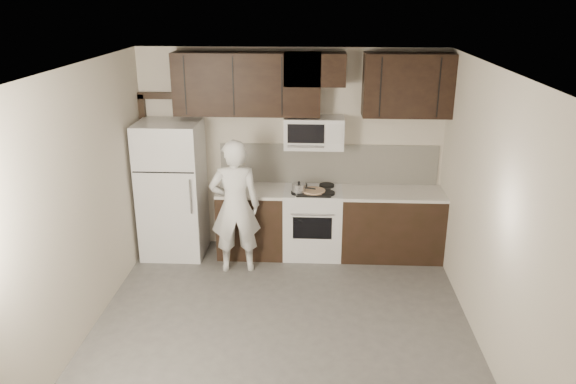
# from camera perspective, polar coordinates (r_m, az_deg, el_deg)

# --- Properties ---
(floor) EXTENTS (4.50, 4.50, 0.00)m
(floor) POSITION_cam_1_polar(r_m,az_deg,el_deg) (6.00, -0.72, -14.23)
(floor) COLOR #52504D
(floor) RESTS_ON ground
(back_wall) EXTENTS (4.00, 0.00, 4.00)m
(back_wall) POSITION_cam_1_polar(r_m,az_deg,el_deg) (7.50, 0.34, 4.20)
(back_wall) COLOR beige
(back_wall) RESTS_ON ground
(ceiling) EXTENTS (4.50, 4.50, 0.00)m
(ceiling) POSITION_cam_1_polar(r_m,az_deg,el_deg) (5.03, -0.85, 12.28)
(ceiling) COLOR white
(ceiling) RESTS_ON back_wall
(counter_run) EXTENTS (2.95, 0.64, 0.91)m
(counter_run) POSITION_cam_1_polar(r_m,az_deg,el_deg) (7.50, 4.83, -3.12)
(counter_run) COLOR black
(counter_run) RESTS_ON floor
(stove) EXTENTS (0.76, 0.66, 0.94)m
(stove) POSITION_cam_1_polar(r_m,az_deg,el_deg) (7.49, 2.51, -3.05)
(stove) COLOR silver
(stove) RESTS_ON floor
(backsplash) EXTENTS (2.90, 0.02, 0.54)m
(backsplash) POSITION_cam_1_polar(r_m,az_deg,el_deg) (7.53, 4.14, 2.86)
(backsplash) COLOR silver
(backsplash) RESTS_ON counter_run
(upper_cabinets) EXTENTS (3.48, 0.35, 0.78)m
(upper_cabinets) POSITION_cam_1_polar(r_m,az_deg,el_deg) (7.13, 1.98, 11.04)
(upper_cabinets) COLOR black
(upper_cabinets) RESTS_ON back_wall
(microwave) EXTENTS (0.76, 0.42, 0.40)m
(microwave) POSITION_cam_1_polar(r_m,az_deg,el_deg) (7.23, 2.66, 6.05)
(microwave) COLOR silver
(microwave) RESTS_ON upper_cabinets
(refrigerator) EXTENTS (0.80, 0.76, 1.80)m
(refrigerator) POSITION_cam_1_polar(r_m,az_deg,el_deg) (7.53, -11.67, 0.24)
(refrigerator) COLOR silver
(refrigerator) RESTS_ON floor
(door_trim) EXTENTS (0.50, 0.08, 2.12)m
(door_trim) POSITION_cam_1_polar(r_m,az_deg,el_deg) (7.82, -13.91, 3.47)
(door_trim) COLOR black
(door_trim) RESTS_ON floor
(saucepan) EXTENTS (0.30, 0.18, 0.17)m
(saucepan) POSITION_cam_1_polar(r_m,az_deg,el_deg) (7.17, 1.13, 0.35)
(saucepan) COLOR silver
(saucepan) RESTS_ON stove
(baking_tray) EXTENTS (0.44, 0.34, 0.02)m
(baking_tray) POSITION_cam_1_polar(r_m,az_deg,el_deg) (7.21, 2.62, -0.04)
(baking_tray) COLOR black
(baking_tray) RESTS_ON counter_run
(pizza) EXTENTS (0.30, 0.30, 0.02)m
(pizza) POSITION_cam_1_polar(r_m,az_deg,el_deg) (7.20, 2.63, 0.13)
(pizza) COLOR #CBAC88
(pizza) RESTS_ON baking_tray
(person) EXTENTS (0.67, 0.49, 1.71)m
(person) POSITION_cam_1_polar(r_m,az_deg,el_deg) (6.95, -5.39, -1.48)
(person) COLOR white
(person) RESTS_ON floor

